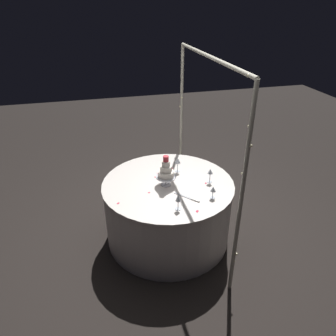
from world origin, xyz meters
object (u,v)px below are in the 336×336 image
at_px(wine_glass_1, 213,190).
at_px(wine_glass_2, 210,172).
at_px(tiered_cake, 166,171).
at_px(wine_glass_3, 178,161).
at_px(cake_knife, 188,198).
at_px(decorative_arch, 206,129).
at_px(wine_glass_0, 178,199).
at_px(main_table, 168,211).

height_order(wine_glass_1, wine_glass_2, wine_glass_2).
xyz_separation_m(tiered_cake, wine_glass_3, (-0.25, 0.20, -0.03)).
bearing_deg(cake_knife, wine_glass_3, 175.81).
distance_m(decorative_arch, cake_knife, 0.73).
xyz_separation_m(decorative_arch, cake_knife, (0.33, -0.27, -0.58)).
xyz_separation_m(wine_glass_0, wine_glass_2, (-0.40, 0.47, 0.00)).
bearing_deg(wine_glass_3, decorative_arch, 46.46).
bearing_deg(wine_glass_1, wine_glass_0, -75.46).
relative_size(main_table, wine_glass_0, 8.57).
relative_size(tiered_cake, wine_glass_0, 2.06).
xyz_separation_m(main_table, wine_glass_1, (0.39, 0.36, 0.47)).
relative_size(main_table, wine_glass_1, 10.91).
distance_m(main_table, wine_glass_3, 0.58).
bearing_deg(decorative_arch, wine_glass_2, 24.80).
bearing_deg(cake_knife, wine_glass_0, -44.65).
relative_size(decorative_arch, wine_glass_1, 15.59).
distance_m(wine_glass_2, wine_glass_3, 0.42).
distance_m(wine_glass_0, wine_glass_2, 0.61).
bearing_deg(tiered_cake, cake_knife, 27.86).
xyz_separation_m(main_table, cake_knife, (0.33, 0.13, 0.37)).
height_order(main_table, cake_knife, cake_knife).
bearing_deg(wine_glass_2, decorative_arch, -155.20).
distance_m(wine_glass_1, wine_glass_2, 0.31).
relative_size(wine_glass_2, wine_glass_3, 0.89).
bearing_deg(tiered_cake, decorative_arch, 94.34).
bearing_deg(tiered_cake, wine_glass_2, 82.72).
bearing_deg(wine_glass_1, wine_glass_2, 164.74).
bearing_deg(main_table, wine_glass_2, 78.27).
xyz_separation_m(decorative_arch, wine_glass_0, (0.49, -0.43, -0.47)).
height_order(decorative_arch, wine_glass_1, decorative_arch).
bearing_deg(wine_glass_0, decorative_arch, 138.89).
relative_size(wine_glass_2, cake_knife, 0.68).
height_order(decorative_arch, main_table, decorative_arch).
xyz_separation_m(tiered_cake, wine_glass_0, (0.46, 0.01, -0.04)).
height_order(wine_glass_2, wine_glass_3, wine_glass_3).
bearing_deg(wine_glass_2, wine_glass_0, -49.91).
relative_size(wine_glass_3, cake_knife, 0.77).
bearing_deg(main_table, tiered_cake, -43.74).
distance_m(decorative_arch, wine_glass_0, 0.80).
height_order(main_table, wine_glass_3, wine_glass_3).
relative_size(wine_glass_1, wine_glass_2, 0.82).
xyz_separation_m(main_table, wine_glass_0, (0.49, -0.02, 0.49)).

